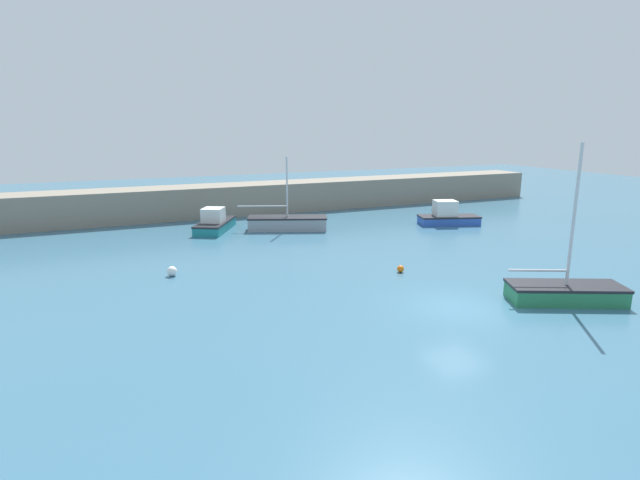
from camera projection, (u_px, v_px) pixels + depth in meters
ground_plane at (457, 309)px, 20.98m from camera, size 120.00×120.00×0.20m
harbor_breakwater at (266, 197)px, 43.97m from camera, size 55.97×3.67×2.53m
sailboat_tall_mast at (565, 292)px, 21.51m from camera, size 5.08×3.65×6.79m
motorboat_grey_hull at (215, 223)px, 36.02m from camera, size 3.96×5.08×1.71m
motorboat_with_cabin at (447, 216)px, 38.35m from camera, size 4.90×3.17×1.86m
sailboat_short_mast at (287, 223)px, 36.40m from camera, size 6.36×3.87×5.28m
mooring_buoy_white at (172, 271)px, 25.24m from camera, size 0.50×0.50×0.50m
mooring_buoy_orange at (401, 269)px, 25.91m from camera, size 0.36×0.36×0.36m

